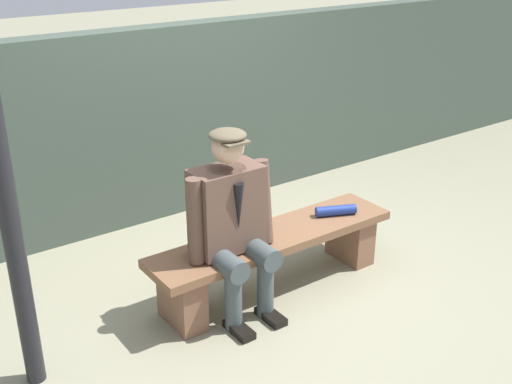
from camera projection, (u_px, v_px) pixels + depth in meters
ground_plane at (273, 287)px, 4.50m from camera, size 30.00×30.00×0.00m
bench at (274, 251)px, 4.39m from camera, size 1.84×0.43×0.43m
seated_man at (232, 218)px, 3.99m from camera, size 0.62×0.55×1.25m
rolled_magazine at (336, 210)px, 4.59m from camera, size 0.30×0.19×0.07m
stadium_wall at (161, 124)px, 5.38m from camera, size 12.00×0.24×1.63m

